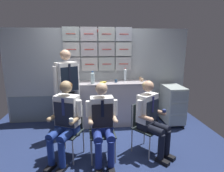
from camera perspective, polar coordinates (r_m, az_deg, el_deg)
name	(u,v)px	position (r m, az deg, el deg)	size (l,w,h in m)	color
ground	(102,150)	(3.49, -2.94, -19.01)	(4.80, 4.80, 0.04)	navy
galley_bulkhead	(98,74)	(4.38, -4.19, 3.62)	(4.20, 0.14, 2.17)	#A9B3B8
galley_counter	(107,103)	(4.27, -1.46, -5.23)	(1.92, 0.53, 0.98)	#AFA8AE
service_trolley	(172,104)	(4.49, 18.03, -5.18)	(0.40, 0.65, 0.89)	black
folding_chair_left	(71,125)	(3.20, -12.54, -11.55)	(0.53, 0.53, 0.84)	#A8AAAF
crew_member_left	(65,118)	(3.00, -14.24, -9.49)	(0.57, 0.69, 1.27)	black
folding_chair_center	(102,126)	(3.10, -3.23, -12.01)	(0.42, 0.42, 0.84)	#A8AAAF
crew_member_center	(102,120)	(2.89, -2.94, -10.33)	(0.49, 0.61, 1.25)	black
folding_chair_near_trolley	(143,122)	(3.28, 9.41, -10.77)	(0.56, 0.56, 0.84)	#A8AAAF
crew_member_near_trolley	(151,115)	(3.13, 11.93, -8.74)	(0.62, 0.66, 1.25)	black
crew_member_standing	(67,86)	(3.64, -13.55, -0.08)	(0.45, 0.41, 1.71)	black
water_bottle_blue_cap	(93,78)	(3.96, -5.93, 2.48)	(0.08, 0.08, 0.27)	silver
water_bottle_clear	(77,79)	(3.99, -10.63, 2.24)	(0.06, 0.06, 0.25)	silver
water_bottle_tall	(125,75)	(4.28, 4.05, 3.49)	(0.06, 0.06, 0.29)	silver
coffee_cup_spare	(116,81)	(4.11, 1.23, 1.62)	(0.06, 0.06, 0.07)	navy
paper_cup_blue	(140,79)	(4.37, 8.72, 2.25)	(0.06, 0.06, 0.08)	tan
espresso_cup_small	(142,80)	(4.27, 9.20, 1.87)	(0.06, 0.06, 0.06)	tan
snack_banana	(103,82)	(4.03, -2.71, 1.15)	(0.17, 0.10, 0.04)	yellow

